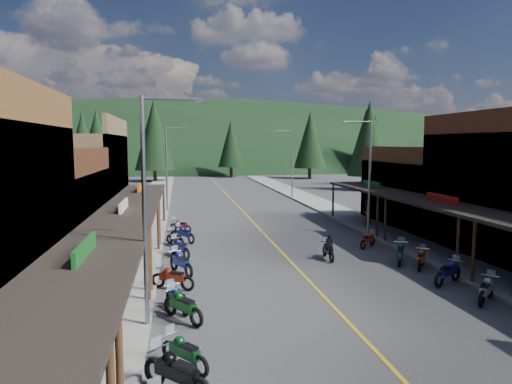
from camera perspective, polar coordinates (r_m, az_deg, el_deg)
name	(u,v)px	position (r m, az deg, el deg)	size (l,w,h in m)	color
ground	(300,271)	(23.41, 5.51, -9.85)	(220.00, 220.00, 0.00)	#38383A
centerline	(244,213)	(42.63, -1.50, -2.60)	(0.15, 90.00, 0.01)	gold
sidewalk_west	(149,214)	(42.30, -13.26, -2.73)	(3.40, 94.00, 0.15)	gray
sidewalk_east	(333,210)	(44.67, 9.63, -2.20)	(3.40, 94.00, 0.15)	gray
shop_west_2	(16,224)	(25.01, -27.77, -3.56)	(10.90, 9.00, 6.20)	#3F2111
shop_west_3	(64,186)	(34.08, -22.90, 0.71)	(10.90, 10.20, 8.20)	brown
shop_east_3	(431,193)	(38.64, 21.08, -0.12)	(10.90, 10.20, 6.20)	#4C2D16
streetlight_0	(149,201)	(15.88, -13.26, -1.13)	(2.16, 0.18, 8.00)	gray
streetlight_1	(168,165)	(43.79, -10.95, 3.38)	(2.16, 0.18, 8.00)	gray
streetlight_2	(368,172)	(32.45, 13.81, 2.43)	(2.16, 0.18, 8.00)	gray
streetlight_3	(291,161)	(53.34, 4.39, 3.93)	(2.16, 0.18, 8.00)	gray
ridge_hill	(197,163)	(156.97, -7.43, 3.64)	(310.00, 140.00, 60.00)	black
pine_1	(83,140)	(93.50, -20.86, 6.15)	(5.88, 5.88, 12.50)	black
pine_2	(154,135)	(79.85, -12.61, 7.02)	(6.72, 6.72, 14.00)	black
pine_3	(231,144)	(88.29, -3.15, 6.07)	(5.04, 5.04, 11.00)	black
pine_4	(310,139)	(85.16, 6.77, 6.55)	(5.88, 5.88, 12.50)	black
pine_5	(366,137)	(101.89, 13.58, 6.75)	(6.72, 6.72, 14.00)	black
pine_6	(437,144)	(100.22, 21.73, 5.65)	(5.04, 5.04, 11.00)	black
pine_7	(47,140)	(101.16, -24.66, 5.95)	(5.88, 5.88, 12.50)	black
pine_8	(51,147)	(63.80, -24.29, 5.12)	(4.48, 4.48, 10.00)	black
pine_9	(375,144)	(73.13, 14.64, 5.82)	(4.93, 4.93, 10.80)	black
pine_10	(97,141)	(72.74, -19.25, 6.00)	(5.38, 5.38, 11.60)	black
pine_11	(369,138)	(65.12, 13.97, 6.54)	(5.82, 5.82, 12.40)	black
bike_west_3	(177,371)	(12.57, -9.90, -21.19)	(0.78, 2.33, 1.33)	black
bike_west_4	(184,351)	(13.84, -8.93, -19.00)	(0.65, 1.94, 1.11)	#0C3E1D
bike_west_5	(183,305)	(17.13, -9.13, -13.72)	(0.73, 2.20, 1.26)	#0C4013
bike_west_6	(177,297)	(18.20, -9.81, -12.84)	(0.63, 1.88, 1.07)	navy
bike_west_7	(173,277)	(20.71, -10.39, -10.36)	(0.68, 2.05, 1.17)	maroon
bike_west_8	(181,262)	(22.92, -9.35, -8.59)	(0.75, 2.25, 1.28)	navy
bike_west_9	(180,247)	(26.29, -9.50, -6.78)	(0.70, 2.11, 1.21)	navy
bike_west_10	(175,237)	(29.27, -10.08, -5.59)	(0.64, 1.92, 1.10)	black
bike_west_11	(184,233)	(30.22, -8.96, -5.11)	(0.70, 2.10, 1.20)	navy
bike_west_12	(180,225)	(33.44, -9.42, -4.13)	(0.64, 1.91, 1.09)	maroon
bike_east_5	(486,288)	(20.97, 26.85, -10.69)	(0.69, 2.08, 1.19)	#97979C
bike_east_6	(448,271)	(22.84, 22.87, -9.11)	(0.72, 2.15, 1.23)	navy
bike_east_7	(421,258)	(25.18, 19.96, -7.72)	(0.66, 1.99, 1.14)	#AC4D0C
bike_east_8	(400,252)	(25.79, 17.60, -7.15)	(0.75, 2.25, 1.29)	#0E4619
bike_east_9	(368,239)	(29.14, 13.80, -5.76)	(0.62, 1.87, 1.07)	red
rider_on_bike	(328,249)	(25.81, 9.02, -7.05)	(0.73, 1.96, 1.47)	black
pedestrian_east_b	(366,212)	(36.57, 13.64, -2.47)	(0.92, 0.53, 1.90)	brown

